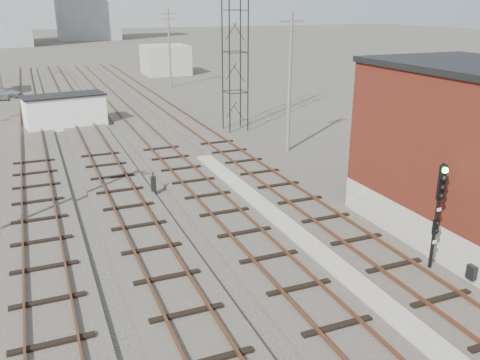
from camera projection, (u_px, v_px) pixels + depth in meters
ground at (113, 88)px, 60.08m from camera, size 320.00×320.00×0.00m
track_right at (184, 121)px, 42.61m from camera, size 3.20×90.00×0.39m
track_mid_right at (137, 125)px, 41.17m from camera, size 3.20×90.00×0.39m
track_mid_left at (86, 130)px, 39.72m from camera, size 3.20×90.00×0.39m
track_left at (31, 135)px, 38.28m from camera, size 3.20×90.00×0.39m
platform_curb at (317, 252)px, 20.06m from camera, size 0.90×28.00×0.26m
lattice_tower at (235, 31)px, 37.78m from camera, size 1.60×1.60×15.00m
utility_pole_right_a at (290, 79)px, 32.91m from camera, size 1.80×0.24×9.00m
utility_pole_right_b at (169, 46)px, 59.10m from camera, size 1.80×0.24×9.00m
shed_right at (165, 60)px, 71.40m from camera, size 6.00×6.00×4.00m
signal_mast at (438, 210)px, 18.02m from camera, size 0.40×0.42×4.22m
switch_stand at (154, 185)px, 26.38m from camera, size 0.30×0.30×1.15m
site_trailer at (65, 111)px, 40.59m from camera, size 6.60×3.60×2.64m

